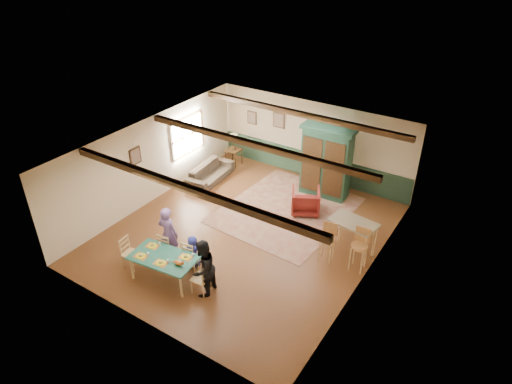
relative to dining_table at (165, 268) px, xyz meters
The scene contains 35 objects.
floor 2.76m from the dining_table, 77.20° to the left, with size 8.00×8.00×0.00m, color #512B16.
wall_back 6.78m from the dining_table, 84.80° to the left, with size 7.00×0.02×2.70m, color beige.
wall_left 4.07m from the dining_table, 137.23° to the left, with size 0.02×8.00×2.70m, color beige.
wall_right 5.01m from the dining_table, 33.07° to the left, with size 0.02×8.00×2.70m, color beige.
ceiling 3.62m from the dining_table, 77.20° to the left, with size 7.00×8.00×0.02m, color white.
wainscot_back 6.68m from the dining_table, 84.78° to the left, with size 6.95×0.03×0.90m, color #1E3727.
ceiling_beam_front 2.38m from the dining_table, 31.68° to the left, with size 6.95×0.16×0.16m, color black.
ceiling_beam_mid 3.87m from the dining_table, 78.82° to the left, with size 6.95×0.16×0.16m, color black.
ceiling_beam_back 6.14m from the dining_table, 83.89° to the left, with size 6.95×0.16×0.16m, color black.
window_left 5.37m from the dining_table, 123.19° to the left, with size 0.06×1.60×1.30m, color white, non-canonical shape.
picture_left_wall 3.81m from the dining_table, 144.06° to the left, with size 0.04×0.42×0.52m, color gray, non-canonical shape.
picture_back_a 6.84m from the dining_table, 95.95° to the left, with size 0.45×0.04×0.55m, color gray, non-canonical shape.
picture_back_b 7.01m from the dining_table, 105.09° to the left, with size 0.38×0.04×0.48m, color gray, non-canonical shape.
dining_table is the anchor object (origin of this frame).
dining_chair_far_left 0.75m from the dining_table, 125.45° to the left, with size 0.38×0.40×0.86m, color tan, non-canonical shape.
dining_chair_far_right 0.75m from the dining_table, 67.34° to the left, with size 0.38×0.40×0.86m, color tan, non-canonical shape.
dining_chair_end_left 1.04m from the dining_table, behind, with size 0.38×0.40×0.86m, color tan, non-canonical shape.
dining_chair_end_right 1.04m from the dining_table, ahead, with size 0.38×0.40×0.86m, color tan, non-canonical shape.
person_man 0.92m from the dining_table, 122.96° to the left, with size 0.57×0.37×1.56m, color slate.
person_woman 1.20m from the dining_table, ahead, with size 0.72×0.56×1.49m, color black.
person_child 0.82m from the dining_table, 69.83° to the left, with size 0.44×0.29×0.91m, color navy.
cat 0.66m from the dining_table, ahead, with size 0.33×0.13×0.16m, color orange, non-canonical shape.
place_setting_near_left 0.67m from the dining_table, 149.16° to the right, with size 0.36×0.27×0.11m, color yellow, non-canonical shape.
place_setting_near_center 0.46m from the dining_table, 61.80° to the right, with size 0.36×0.27×0.11m, color yellow, non-canonical shape.
place_setting_far_left 0.67m from the dining_table, 161.95° to the left, with size 0.36×0.27×0.11m, color yellow, non-canonical shape.
place_setting_far_right 0.67m from the dining_table, 30.84° to the left, with size 0.36×0.27×0.11m, color yellow, non-canonical shape.
area_rug 4.44m from the dining_table, 77.17° to the left, with size 3.44×4.08×0.01m, color tan.
armoire 6.07m from the dining_table, 75.29° to the left, with size 1.66×0.66×2.34m, color #173A2B.
armchair 4.80m from the dining_table, 71.76° to the left, with size 0.83×0.85×0.78m, color #541011.
sofa 5.03m from the dining_table, 114.93° to the left, with size 1.95×0.76×0.57m, color #342B20.
end_table 6.30m from the dining_table, 109.64° to the left, with size 0.50×0.50×0.62m, color black, non-canonical shape.
table_lamp 6.33m from the dining_table, 109.64° to the left, with size 0.31×0.31×0.57m, color #CDBF84, non-canonical shape.
counter_table 4.87m from the dining_table, 45.02° to the left, with size 1.19×0.70×0.99m, color tan, non-canonical shape.
bar_stool_left 4.13m from the dining_table, 43.01° to the left, with size 0.38×0.42×1.08m, color #AE7844, non-canonical shape.
bar_stool_right 4.83m from the dining_table, 37.14° to the left, with size 0.41×0.46×1.17m, color #AE7844, non-canonical shape.
Camera 1 is at (5.95, -8.72, 7.67)m, focal length 32.00 mm.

